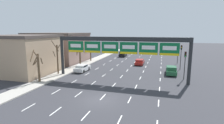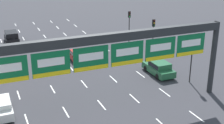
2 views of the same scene
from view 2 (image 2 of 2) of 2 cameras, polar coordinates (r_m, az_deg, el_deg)
The scene contains 9 objects.
lane_dashes at distance 30.37m, azimuth -3.65°, elevation -5.79°, with size 13.32×67.00×0.01m.
sign_gantry at distance 24.63m, azimuth -0.69°, elevation 2.15°, with size 21.91×0.70×7.02m.
car_red at distance 38.99m, azimuth -6.13°, elevation 1.24°, with size 1.91×4.38×1.30m.
car_green at distance 34.87m, azimuth 8.56°, elevation -1.02°, with size 1.89×4.37×1.52m.
car_white at distance 28.02m, azimuth -19.77°, elevation -7.73°, with size 1.87×4.08×1.37m.
suv_black at distance 48.86m, azimuth -17.91°, elevation 4.50°, with size 1.89×3.94×1.58m.
traffic_light_near_gantry at distance 44.58m, azimuth 3.19°, elevation 7.47°, with size 0.30×0.35×4.90m.
traffic_light_mid_block at distance 38.96m, azimuth 7.57°, elevation 5.63°, with size 0.30×0.35×5.08m.
traffic_light_far_end at distance 32.66m, azimuth 14.46°, elevation 1.79°, with size 0.30×0.35×4.68m.
Camera 2 is at (-8.89, -12.32, 13.30)m, focal length 50.00 mm.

